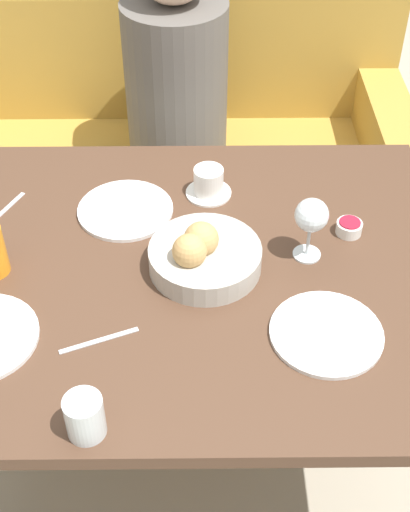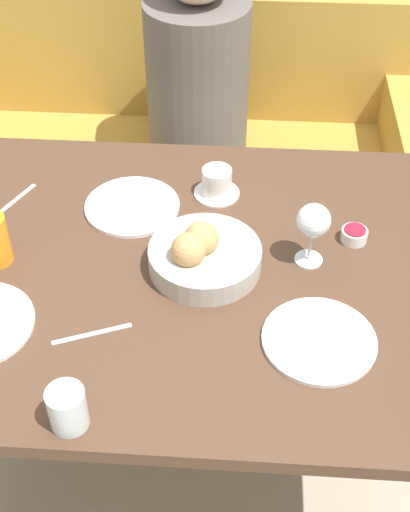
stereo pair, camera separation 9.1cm
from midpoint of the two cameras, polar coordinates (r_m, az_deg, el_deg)
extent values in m
plane|color=#A89E89|center=(2.18, -3.07, -15.29)|extent=(10.00, 10.00, 0.00)
cube|color=#4C3323|center=(1.61, -4.01, -1.39)|extent=(1.27, 0.97, 0.03)
cube|color=#4C3323|center=(2.24, 12.07, -0.39)|extent=(0.06, 0.06, 0.71)
cube|color=#B28938|center=(2.70, -5.97, 5.23)|extent=(1.84, 0.70, 0.44)
cube|color=#B28938|center=(2.68, -6.29, 16.07)|extent=(1.84, 0.20, 0.45)
cube|color=#B28938|center=(2.69, 12.28, 6.94)|extent=(0.14, 0.70, 0.64)
cube|color=#23232D|center=(2.61, -3.01, 3.87)|extent=(0.31, 0.42, 0.44)
cylinder|color=#5B5651|center=(2.33, -3.45, 13.35)|extent=(0.33, 0.33, 0.55)
cylinder|color=#B2ADA3|center=(1.58, -1.64, -0.11)|extent=(0.25, 0.25, 0.05)
sphere|color=tan|center=(1.52, -2.95, 0.37)|extent=(0.08, 0.08, 0.08)
sphere|color=tan|center=(1.55, -1.97, 1.33)|extent=(0.08, 0.08, 0.08)
cylinder|color=white|center=(1.47, 7.93, -6.20)|extent=(0.23, 0.23, 0.01)
cylinder|color=white|center=(1.76, -7.86, 3.64)|extent=(0.23, 0.23, 0.01)
cylinder|color=silver|center=(1.31, -11.61, -12.53)|extent=(0.07, 0.07, 0.09)
cylinder|color=silver|center=(1.64, 6.57, 0.10)|extent=(0.06, 0.06, 0.00)
cylinder|color=silver|center=(1.61, 6.68, 1.15)|extent=(0.01, 0.01, 0.07)
sphere|color=silver|center=(1.56, 6.90, 3.23)|extent=(0.08, 0.08, 0.08)
cylinder|color=white|center=(1.80, -1.16, 5.04)|extent=(0.12, 0.12, 0.01)
cylinder|color=white|center=(1.78, -1.18, 5.99)|extent=(0.07, 0.07, 0.07)
cylinder|color=white|center=(1.70, 9.96, 2.19)|extent=(0.06, 0.06, 0.03)
cylinder|color=#A3192D|center=(1.69, 10.03, 2.63)|extent=(0.05, 0.05, 0.00)
cube|color=#B7B7BC|center=(1.83, -17.22, 3.37)|extent=(0.08, 0.15, 0.00)
cube|color=#B7B7BC|center=(1.47, -10.23, -6.72)|extent=(0.16, 0.07, 0.00)
camera|label=1|loc=(0.05, -91.64, -1.51)|focal=50.00mm
camera|label=2|loc=(0.05, 88.36, 1.51)|focal=50.00mm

